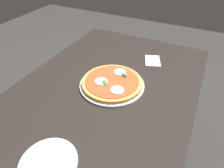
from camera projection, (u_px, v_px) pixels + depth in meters
The scene contains 5 objects.
dining_table at pixel (98, 110), 1.02m from camera, with size 1.50×0.91×0.71m.
serving_tray at pixel (112, 85), 1.04m from camera, with size 0.34×0.34×0.01m, color silver.
pizza at pixel (112, 82), 1.03m from camera, with size 0.32×0.32×0.03m.
plate_white at pixel (49, 163), 0.69m from camera, with size 0.20×0.20×0.01m, color white.
napkin at pixel (153, 61), 1.23m from camera, with size 0.13×0.09×0.01m, color white.
Camera 1 is at (-0.61, -0.38, 1.36)m, focal length 31.41 mm.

